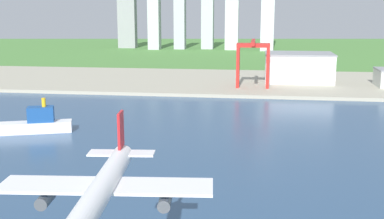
# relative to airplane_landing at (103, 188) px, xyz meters

# --- Properties ---
(ground_plane) EXTENTS (2400.00, 2400.00, 0.00)m
(ground_plane) POSITION_rel_airplane_landing_xyz_m (-8.87, 134.55, -31.09)
(ground_plane) COLOR #4D863C
(water_bay) EXTENTS (840.00, 360.00, 0.15)m
(water_bay) POSITION_rel_airplane_landing_xyz_m (-8.87, 74.55, -31.02)
(water_bay) COLOR #2D4C70
(water_bay) RESTS_ON ground
(industrial_pier) EXTENTS (840.00, 140.00, 2.50)m
(industrial_pier) POSITION_rel_airplane_landing_xyz_m (-8.87, 324.55, -29.84)
(industrial_pier) COLOR #AAA58F
(industrial_pier) RESTS_ON ground
(airplane_landing) EXTENTS (36.85, 40.60, 13.02)m
(airplane_landing) POSITION_rel_airplane_landing_xyz_m (0.00, 0.00, 0.00)
(airplane_landing) COLOR white
(ferry_boat) EXTENTS (35.33, 19.18, 17.16)m
(ferry_boat) POSITION_rel_airplane_landing_xyz_m (-82.66, 147.11, -26.27)
(ferry_boat) COLOR white
(ferry_boat) RESTS_ON water_bay
(port_crane_red) EXTENTS (24.39, 43.65, 35.57)m
(port_crane_red) POSITION_rel_airplane_landing_xyz_m (20.54, 286.49, -2.73)
(port_crane_red) COLOR red
(port_crane_red) RESTS_ON industrial_pier
(warehouse_main) EXTENTS (53.92, 40.69, 23.09)m
(warehouse_main) POSITION_rel_airplane_landing_xyz_m (56.78, 324.93, -17.03)
(warehouse_main) COLOR white
(warehouse_main) RESTS_ON industrial_pier
(distant_skyline) EXTENTS (239.72, 41.79, 148.18)m
(distant_skyline) POSITION_rel_airplane_landing_xyz_m (-69.91, 663.12, 19.59)
(distant_skyline) COLOR gray
(distant_skyline) RESTS_ON ground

